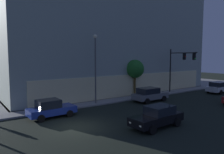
# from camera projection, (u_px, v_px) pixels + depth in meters

# --- Properties ---
(ground_plane) EXTENTS (120.00, 120.00, 0.00)m
(ground_plane) POSITION_uv_depth(u_px,v_px,m) (75.00, 127.00, 16.75)
(ground_plane) COLOR black
(sidewalk_corner) EXTENTS (80.00, 60.00, 0.15)m
(sidewalk_corner) POSITION_uv_depth(u_px,v_px,m) (1.00, 82.00, 45.35)
(sidewalk_corner) COLOR gray
(sidewalk_corner) RESTS_ON ground
(modern_building) EXTENTS (31.74, 25.44, 21.41)m
(modern_building) POSITION_uv_depth(u_px,v_px,m) (89.00, 27.00, 38.98)
(modern_building) COLOR #4C4C51
(modern_building) RESTS_ON ground
(traffic_light_far_corner) EXTENTS (0.47, 4.62, 6.33)m
(traffic_light_far_corner) POSITION_uv_depth(u_px,v_px,m) (180.00, 63.00, 30.76)
(traffic_light_far_corner) COLOR black
(traffic_light_far_corner) RESTS_ON sidewalk_corner
(street_lamp_sidewalk) EXTENTS (0.44, 0.44, 7.71)m
(street_lamp_sidewalk) POSITION_uv_depth(u_px,v_px,m) (95.00, 60.00, 24.24)
(street_lamp_sidewalk) COLOR #565656
(street_lamp_sidewalk) RESTS_ON sidewalk_corner
(sidewalk_tree) EXTENTS (2.45, 2.45, 4.84)m
(sidewalk_tree) POSITION_uv_depth(u_px,v_px,m) (135.00, 69.00, 29.15)
(sidewalk_tree) COLOR brown
(sidewalk_tree) RESTS_ON sidewalk_corner
(car_blue) EXTENTS (4.24, 2.13, 1.63)m
(car_blue) POSITION_uv_depth(u_px,v_px,m) (51.00, 109.00, 19.40)
(car_blue) COLOR navy
(car_blue) RESTS_ON ground
(car_black) EXTENTS (4.64, 2.11, 1.64)m
(car_black) POSITION_uv_depth(u_px,v_px,m) (157.00, 116.00, 16.76)
(car_black) COLOR black
(car_black) RESTS_ON ground
(car_grey) EXTENTS (4.50, 2.19, 1.67)m
(car_grey) POSITION_uv_depth(u_px,v_px,m) (150.00, 94.00, 26.26)
(car_grey) COLOR slate
(car_grey) RESTS_ON ground
(car_white) EXTENTS (4.69, 2.10, 1.67)m
(car_white) POSITION_uv_depth(u_px,v_px,m) (219.00, 87.00, 32.26)
(car_white) COLOR silver
(car_white) RESTS_ON ground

